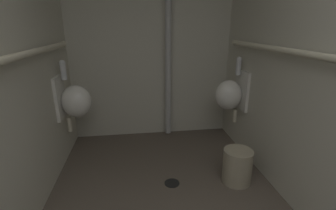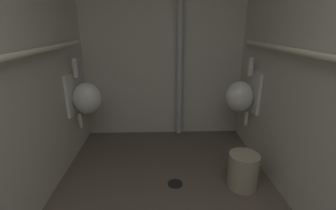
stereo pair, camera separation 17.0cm
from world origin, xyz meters
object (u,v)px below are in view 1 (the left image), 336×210
object	(u,v)px
urinal_left_mid	(74,100)
standpipe_back_wall	(168,31)
floor_drain	(172,183)
urinal_right_mid	(230,94)
waste_bin	(237,166)

from	to	relation	value
urinal_left_mid	standpipe_back_wall	xyz separation A→B (m)	(1.04, 0.45, 0.67)
urinal_left_mid	floor_drain	size ratio (longest dim) A/B	5.39
floor_drain	standpipe_back_wall	bearing A→B (deg)	83.79
urinal_left_mid	urinal_right_mid	bearing A→B (deg)	0.09
urinal_left_mid	urinal_right_mid	xyz separation A→B (m)	(1.69, 0.00, 0.00)
floor_drain	waste_bin	distance (m)	0.62
urinal_right_mid	floor_drain	bearing A→B (deg)	-141.04
urinal_right_mid	floor_drain	distance (m)	1.18
urinal_left_mid	standpipe_back_wall	distance (m)	1.32
standpipe_back_wall	waste_bin	distance (m)	1.68
urinal_left_mid	floor_drain	bearing A→B (deg)	-33.34
urinal_left_mid	urinal_right_mid	world-z (taller)	same
urinal_left_mid	waste_bin	size ratio (longest dim) A/B	2.34
waste_bin	standpipe_back_wall	bearing A→B (deg)	113.61
urinal_right_mid	standpipe_back_wall	world-z (taller)	standpipe_back_wall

